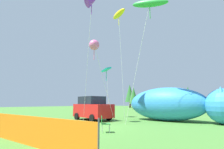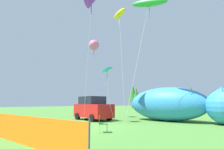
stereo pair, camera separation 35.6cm
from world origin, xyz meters
name	(u,v)px [view 1 (the left image)]	position (x,y,z in m)	size (l,w,h in m)	color
ground_plane	(83,128)	(0.00, 0.00, 0.00)	(120.00, 120.00, 0.00)	#477F33
parked_car	(93,108)	(-3.51, 3.73, 1.05)	(4.24, 2.35, 2.15)	red
folding_chair	(104,122)	(2.14, -0.24, 0.52)	(0.67, 0.67, 0.88)	#267F33
inflatable_cat	(177,105)	(2.75, 7.80, 1.35)	(9.29, 3.60, 2.92)	#338CD8
safety_fence	(13,127)	(0.74, -4.33, 0.54)	(9.82, 1.11, 1.19)	orange
kite_teal_diamond	(106,70)	(-4.62, 6.61, 5.19)	(1.27, 0.92, 5.60)	silver
kite_pink_octopus	(94,45)	(-1.72, 2.27, 6.40)	(0.90, 2.48, 6.86)	silver
kite_yellow_hero	(119,14)	(-2.46, 6.32, 11.05)	(2.73, 1.68, 11.51)	silver
kite_purple_delta	(92,1)	(-2.25, 2.33, 10.68)	(2.19, 1.65, 11.39)	silver
kite_green_fish	(150,4)	(2.52, 4.33, 9.36)	(3.41, 1.63, 10.05)	silver
horizon_tree_west	(134,96)	(-17.10, 28.61, 3.26)	(2.23, 2.23, 5.31)	brown
horizon_tree_mid	(130,93)	(-24.80, 37.04, 4.48)	(3.06, 3.06, 7.30)	brown
horizon_tree_northeast	(188,95)	(-7.02, 37.63, 3.38)	(2.31, 2.31, 5.51)	brown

